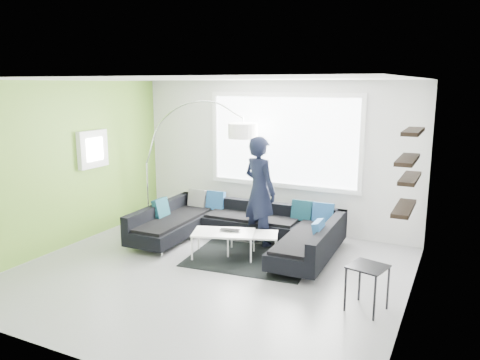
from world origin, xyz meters
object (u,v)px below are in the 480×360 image
arc_lamp (146,163)px  person (260,191)px  coffee_table (238,243)px  laptop (229,231)px  sectional_sofa (237,230)px  side_table (367,288)px

arc_lamp → person: arc_lamp is taller
coffee_table → laptop: bearing=-151.3°
sectional_sofa → arc_lamp: bearing=166.1°
side_table → laptop: (-2.35, 0.88, 0.13)m
sectional_sofa → laptop: bearing=-82.2°
person → laptop: size_ratio=5.21×
person → laptop: (-0.19, -0.77, -0.52)m
side_table → sectional_sofa: bearing=151.7°
arc_lamp → person: (2.47, -0.13, -0.28)m
sectional_sofa → side_table: sectional_sofa is taller
sectional_sofa → coffee_table: sectional_sofa is taller
person → arc_lamp: bearing=21.2°
sectional_sofa → coffee_table: size_ratio=2.65×
arc_lamp → side_table: size_ratio=4.23×
sectional_sofa → coffee_table: 0.37m
arc_lamp → coffee_table: bearing=-21.6°
arc_lamp → side_table: arc_lamp is taller
sectional_sofa → arc_lamp: (-2.22, 0.48, 0.91)m
arc_lamp → laptop: 2.59m
side_table → person: bearing=142.6°
side_table → coffee_table: bearing=156.0°
side_table → person: 2.81m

